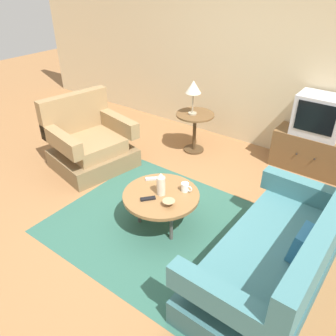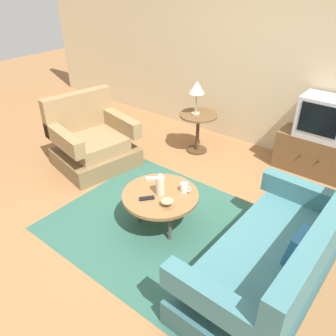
# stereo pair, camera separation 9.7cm
# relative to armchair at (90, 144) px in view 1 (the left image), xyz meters

# --- Properties ---
(ground_plane) EXTENTS (16.00, 16.00, 0.00)m
(ground_plane) POSITION_rel_armchair_xyz_m (1.49, -0.34, -0.31)
(ground_plane) COLOR olive
(back_wall) EXTENTS (9.00, 0.12, 2.70)m
(back_wall) POSITION_rel_armchair_xyz_m (1.49, 1.96, 1.04)
(back_wall) COLOR #CCB78E
(back_wall) RESTS_ON ground
(area_rug) EXTENTS (2.15, 1.88, 0.00)m
(area_rug) POSITION_rel_armchair_xyz_m (1.55, -0.43, -0.31)
(area_rug) COLOR #2D5B4C
(area_rug) RESTS_ON ground
(armchair) EXTENTS (1.03, 1.11, 0.94)m
(armchair) POSITION_rel_armchair_xyz_m (0.00, 0.00, 0.00)
(armchair) COLOR brown
(armchair) RESTS_ON ground
(couch) EXTENTS (0.89, 1.73, 0.87)m
(couch) POSITION_rel_armchair_xyz_m (2.78, -0.48, -0.02)
(couch) COLOR #325C60
(couch) RESTS_ON ground
(coffee_table) EXTENTS (0.78, 0.78, 0.40)m
(coffee_table) POSITION_rel_armchair_xyz_m (1.55, -0.43, 0.06)
(coffee_table) COLOR olive
(coffee_table) RESTS_ON ground
(side_table) EXTENTS (0.54, 0.54, 0.58)m
(side_table) POSITION_rel_armchair_xyz_m (0.91, 1.19, 0.11)
(side_table) COLOR brown
(side_table) RESTS_ON ground
(tv_stand) EXTENTS (0.94, 0.43, 0.51)m
(tv_stand) POSITION_rel_armchair_xyz_m (2.43, 1.66, -0.05)
(tv_stand) COLOR brown
(tv_stand) RESTS_ON ground
(television) EXTENTS (0.57, 0.40, 0.52)m
(television) POSITION_rel_armchair_xyz_m (2.43, 1.66, 0.46)
(television) COLOR #B7B7BC
(television) RESTS_ON tv_stand
(table_lamp) EXTENTS (0.21, 0.21, 0.47)m
(table_lamp) POSITION_rel_armchair_xyz_m (0.88, 1.16, 0.64)
(table_lamp) COLOR #9E937A
(table_lamp) RESTS_ON side_table
(vase) EXTENTS (0.09, 0.09, 0.25)m
(vase) POSITION_rel_armchair_xyz_m (1.55, -0.43, 0.21)
(vase) COLOR beige
(vase) RESTS_ON coffee_table
(mug) EXTENTS (0.13, 0.08, 0.09)m
(mug) POSITION_rel_armchair_xyz_m (1.71, -0.24, 0.14)
(mug) COLOR white
(mug) RESTS_ON coffee_table
(bowl) EXTENTS (0.12, 0.12, 0.06)m
(bowl) POSITION_rel_armchair_xyz_m (1.72, -0.54, 0.12)
(bowl) COLOR tan
(bowl) RESTS_ON coffee_table
(tv_remote_dark) EXTENTS (0.13, 0.14, 0.02)m
(tv_remote_dark) POSITION_rel_armchair_xyz_m (1.50, -0.58, 0.10)
(tv_remote_dark) COLOR black
(tv_remote_dark) RESTS_ON coffee_table
(tv_remote_silver) EXTENTS (0.14, 0.13, 0.02)m
(tv_remote_silver) POSITION_rel_armchair_xyz_m (1.31, -0.28, 0.10)
(tv_remote_silver) COLOR #B2B2B7
(tv_remote_silver) RESTS_ON coffee_table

